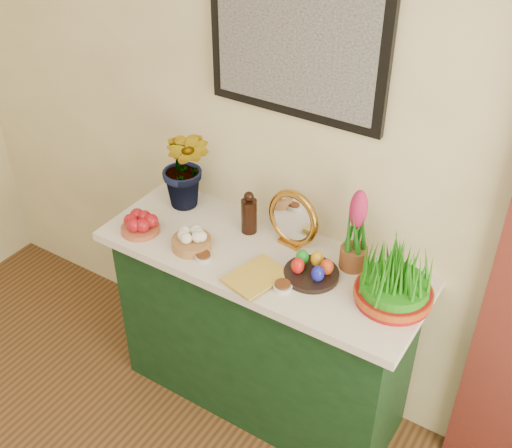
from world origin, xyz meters
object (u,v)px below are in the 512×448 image
Objects in this scene: hyacinth_green at (185,154)px; mirror at (293,219)px; sideboard at (262,333)px; book at (241,266)px; wheatgrass_sabzeh at (396,279)px.

hyacinth_green is 2.13× the size of mirror.
hyacinth_green reaches higher than sideboard.
hyacinth_green is 2.36× the size of book.
sideboard is 0.50m from book.
book is at bearing -97.69° from sideboard.
mirror is at bearing 86.86° from book.
hyacinth_green reaches higher than wheatgrass_sabzeh.
mirror is 1.11× the size of book.
mirror reaches higher than book.
mirror is at bearing 63.17° from sideboard.
hyacinth_green is 1.06m from wheatgrass_sabzeh.
hyacinth_green is 1.82× the size of wheatgrass_sabzeh.
wheatgrass_sabzeh is at bearing 1.97° from sideboard.
wheatgrass_sabzeh is at bearing -12.56° from mirror.
hyacinth_green is at bearing 165.89° from sideboard.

